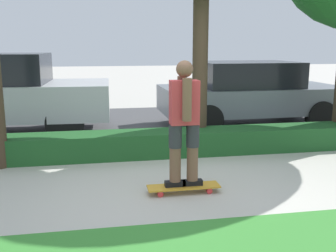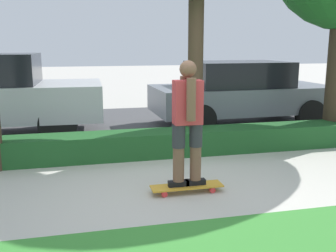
% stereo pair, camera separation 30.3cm
% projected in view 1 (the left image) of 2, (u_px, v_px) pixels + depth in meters
% --- Properties ---
extents(ground_plane, '(60.00, 60.00, 0.00)m').
position_uv_depth(ground_plane, '(173.00, 188.00, 5.13)').
color(ground_plane, '#BCB7AD').
extents(street_asphalt, '(14.44, 5.00, 0.01)m').
position_uv_depth(street_asphalt, '(139.00, 125.00, 9.17)').
color(street_asphalt, '#474749').
rests_on(street_asphalt, ground_plane).
extents(hedge_row, '(14.44, 0.60, 0.41)m').
position_uv_depth(hedge_row, '(155.00, 143.00, 6.63)').
color(hedge_row, '#1E5123').
rests_on(hedge_row, ground_plane).
extents(skateboard, '(0.92, 0.24, 0.09)m').
position_uv_depth(skateboard, '(184.00, 187.00, 4.96)').
color(skateboard, gold).
rests_on(skateboard, ground_plane).
extents(skater_person, '(0.48, 0.40, 1.57)m').
position_uv_depth(skater_person, '(184.00, 121.00, 4.79)').
color(skater_person, black).
rests_on(skater_person, skateboard).
extents(parked_car_middle, '(4.15, 1.90, 1.46)m').
position_uv_depth(parked_car_middle, '(250.00, 93.00, 9.00)').
color(parked_car_middle, slate).
rests_on(parked_car_middle, ground_plane).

